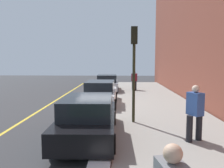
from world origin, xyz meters
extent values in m
plane|color=#333335|center=(0.00, 0.00, 0.00)|extent=(56.00, 56.00, 0.00)
cube|color=gray|center=(0.00, -3.30, 0.07)|extent=(28.00, 4.60, 0.15)
cube|color=gold|center=(0.00, 3.20, 0.00)|extent=(28.00, 0.14, 0.01)
cube|color=white|center=(-5.75, -0.70, 0.11)|extent=(7.13, 0.56, 0.22)
cylinder|color=black|center=(-4.22, 0.76, 0.32)|extent=(0.64, 0.23, 0.64)
cylinder|color=black|center=(-4.19, -0.92, 0.32)|extent=(0.64, 0.23, 0.64)
cylinder|color=black|center=(-7.07, 0.70, 0.32)|extent=(0.64, 0.23, 0.64)
cylinder|color=black|center=(-7.04, -0.98, 0.32)|extent=(0.64, 0.23, 0.64)
cube|color=black|center=(-5.63, -0.11, 0.59)|extent=(4.64, 1.90, 0.64)
cube|color=black|center=(-5.86, -0.12, 1.21)|extent=(2.43, 1.65, 0.60)
cylinder|color=black|center=(1.75, 0.80, 0.32)|extent=(0.64, 0.23, 0.64)
cylinder|color=black|center=(1.73, -0.88, 0.32)|extent=(0.64, 0.23, 0.64)
cylinder|color=black|center=(-1.05, 0.83, 0.32)|extent=(0.64, 0.23, 0.64)
cylinder|color=black|center=(-1.07, -0.85, 0.32)|extent=(0.64, 0.23, 0.64)
cube|color=white|center=(0.34, -0.03, 0.59)|extent=(4.53, 1.85, 0.64)
cube|color=black|center=(0.12, -0.03, 1.21)|extent=(2.36, 1.63, 0.60)
cylinder|color=black|center=(7.78, 0.80, 0.32)|extent=(0.65, 0.24, 0.64)
cylinder|color=black|center=(7.83, -0.88, 0.32)|extent=(0.65, 0.24, 0.64)
cylinder|color=black|center=(5.17, 0.72, 0.32)|extent=(0.65, 0.24, 0.64)
cylinder|color=black|center=(5.21, -0.96, 0.32)|extent=(0.65, 0.24, 0.64)
cube|color=#B7BABF|center=(6.50, -0.08, 0.59)|extent=(4.26, 1.92, 0.64)
cube|color=black|center=(6.29, -0.09, 1.21)|extent=(2.24, 1.66, 0.60)
cylinder|color=black|center=(6.68, -2.58, 0.54)|extent=(0.18, 0.18, 0.78)
cylinder|color=black|center=(6.97, -2.36, 0.54)|extent=(0.18, 0.18, 0.78)
cube|color=maroon|center=(6.83, -2.47, 1.26)|extent=(0.49, 0.53, 0.67)
sphere|color=brown|center=(6.83, -2.47, 1.70)|extent=(0.22, 0.22, 0.22)
cylinder|color=black|center=(-6.22, -3.42, 0.58)|extent=(0.20, 0.20, 0.85)
cylinder|color=black|center=(-6.04, -3.78, 0.58)|extent=(0.20, 0.20, 0.85)
cube|color=#335193|center=(-6.13, -3.60, 1.36)|extent=(0.57, 0.49, 0.72)
sphere|color=beige|center=(-6.13, -3.60, 1.84)|extent=(0.24, 0.24, 0.24)
sphere|color=#D8AD8C|center=(-10.93, -1.79, 1.72)|extent=(0.22, 0.22, 0.22)
cylinder|color=#2D2D19|center=(-3.91, -1.78, 1.78)|extent=(0.12, 0.12, 3.25)
cube|color=black|center=(-3.91, -1.78, 3.75)|extent=(0.26, 0.26, 0.70)
sphere|color=red|center=(-3.76, -1.78, 3.96)|extent=(0.14, 0.14, 0.14)
sphere|color=orange|center=(-3.76, -1.78, 3.74)|extent=(0.14, 0.14, 0.14)
sphere|color=green|center=(-3.76, -1.78, 3.52)|extent=(0.14, 0.14, 0.14)
cube|color=black|center=(6.40, -2.46, 0.44)|extent=(0.34, 0.22, 0.59)
cylinder|color=#4C4C4C|center=(6.40, -2.46, 0.92)|extent=(0.03, 0.03, 0.36)
camera|label=1|loc=(-13.37, -1.21, 2.73)|focal=36.62mm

